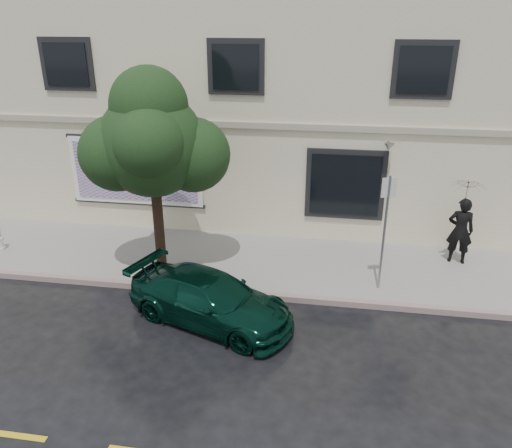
# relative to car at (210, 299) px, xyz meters

# --- Properties ---
(ground) EXTENTS (90.00, 90.00, 0.00)m
(ground) POSITION_rel_car_xyz_m (-0.24, -0.35, -0.58)
(ground) COLOR black
(ground) RESTS_ON ground
(sidewalk) EXTENTS (20.00, 3.50, 0.15)m
(sidewalk) POSITION_rel_car_xyz_m (-0.24, 2.90, -0.50)
(sidewalk) COLOR gray
(sidewalk) RESTS_ON ground
(curb) EXTENTS (20.00, 0.18, 0.16)m
(curb) POSITION_rel_car_xyz_m (-0.24, 1.15, -0.50)
(curb) COLOR gray
(curb) RESTS_ON ground
(building) EXTENTS (20.00, 8.12, 7.00)m
(building) POSITION_rel_car_xyz_m (-0.24, 8.64, 2.92)
(building) COLOR beige
(building) RESTS_ON ground
(billboard) EXTENTS (4.30, 0.16, 2.20)m
(billboard) POSITION_rel_car_xyz_m (-3.44, 4.56, 1.48)
(billboard) COLOR white
(billboard) RESTS_ON ground
(car) EXTENTS (4.32, 3.02, 1.15)m
(car) POSITION_rel_car_xyz_m (0.00, 0.00, 0.00)
(car) COLOR black
(car) RESTS_ON ground
(pedestrian) EXTENTS (0.74, 0.54, 1.88)m
(pedestrian) POSITION_rel_car_xyz_m (6.12, 3.69, 0.52)
(pedestrian) COLOR black
(pedestrian) RESTS_ON sidewalk
(umbrella) EXTENTS (1.03, 1.03, 0.70)m
(umbrella) POSITION_rel_car_xyz_m (6.12, 3.69, 1.81)
(umbrella) COLOR black
(umbrella) RESTS_ON pedestrian
(street_tree) EXTENTS (2.58, 2.58, 4.78)m
(street_tree) POSITION_rel_car_xyz_m (-1.79, 1.85, 3.04)
(street_tree) COLOR #2F1E15
(street_tree) RESTS_ON sidewalk
(sign_pole) EXTENTS (0.35, 0.14, 2.96)m
(sign_pole) POSITION_rel_car_xyz_m (3.89, 1.87, 1.32)
(sign_pole) COLOR gray
(sign_pole) RESTS_ON sidewalk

